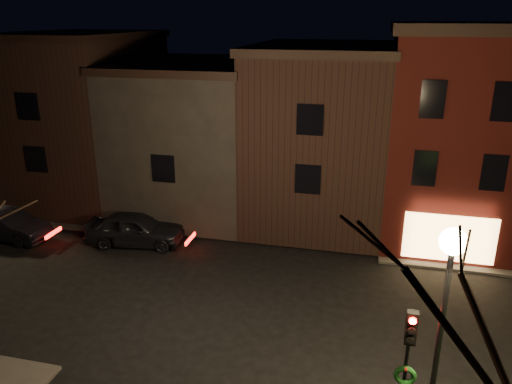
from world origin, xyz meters
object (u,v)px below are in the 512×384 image
(street_lamp_near, at_px, (447,287))
(parked_car_b, at_px, (8,225))
(traffic_signal, at_px, (407,357))
(parked_car_a, at_px, (135,229))

(street_lamp_near, height_order, parked_car_b, street_lamp_near)
(street_lamp_near, height_order, traffic_signal, street_lamp_near)
(street_lamp_near, xyz_separation_m, parked_car_a, (-13.12, 10.28, -4.35))
(traffic_signal, bearing_deg, street_lamp_near, -39.37)
(street_lamp_near, distance_m, parked_car_a, 17.23)
(traffic_signal, relative_size, parked_car_a, 0.83)
(street_lamp_near, distance_m, traffic_signal, 2.49)
(traffic_signal, height_order, parked_car_a, traffic_signal)
(traffic_signal, xyz_separation_m, parked_car_b, (-19.20, 8.82, -2.06))
(street_lamp_near, relative_size, traffic_signal, 1.60)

